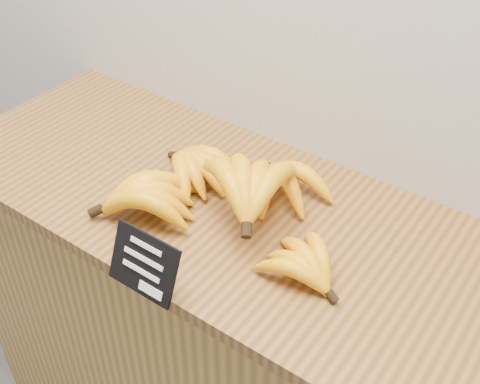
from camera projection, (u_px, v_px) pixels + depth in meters
counter at (252, 361)px, 1.50m from camera, size 1.52×0.50×0.90m
counter_top at (254, 220)px, 1.21m from camera, size 1.47×0.54×0.03m
chalkboard_sign at (143, 264)px, 1.02m from camera, size 0.14×0.05×0.10m
banana_pile at (226, 190)px, 1.18m from camera, size 0.55×0.41×0.13m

